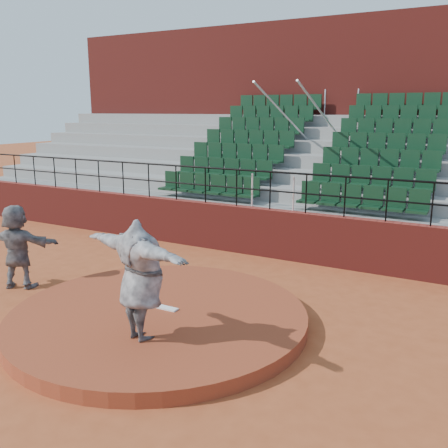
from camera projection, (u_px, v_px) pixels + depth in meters
The scene contains 9 objects.
ground at pixel (159, 323), 9.30m from camera, with size 90.00×90.00×0.00m, color #A54A25.
pitchers_mound at pixel (159, 317), 9.27m from camera, with size 5.50×5.50×0.25m, color brown.
pitching_rubber at pixel (163, 307), 9.37m from camera, with size 0.60×0.15×0.03m, color white.
boundary_wall at pixel (269, 233), 13.41m from camera, with size 24.00×0.30×1.30m, color maroon.
wall_railing at pixel (270, 182), 13.10m from camera, with size 24.04×0.05×1.03m.
seating_deck at pixel (315, 186), 16.33m from camera, with size 24.00×5.97×4.63m.
press_box_facade at pixel (351, 118), 19.22m from camera, with size 24.00×3.00×7.10m, color maroon.
pitcher at pixel (140, 280), 7.93m from camera, with size 2.45×0.67×1.99m, color black.
fielder at pixel (17, 247), 10.99m from camera, with size 1.75×0.56×1.89m, color black.
Camera 1 is at (5.28, -6.95, 3.90)m, focal length 40.00 mm.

